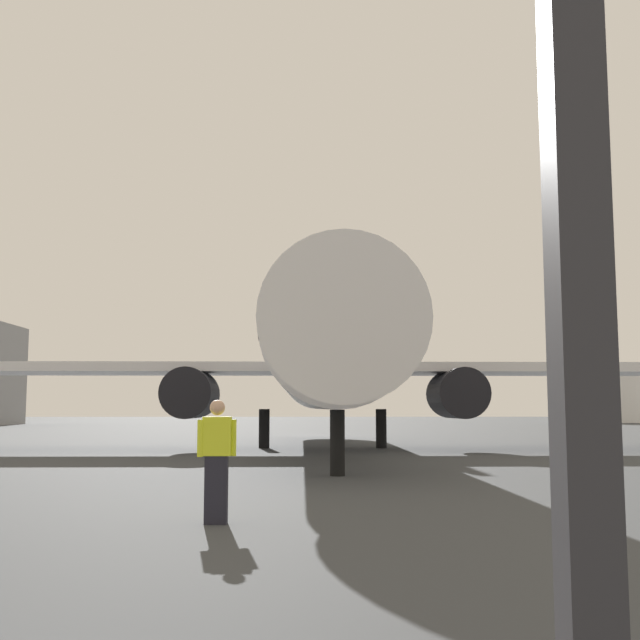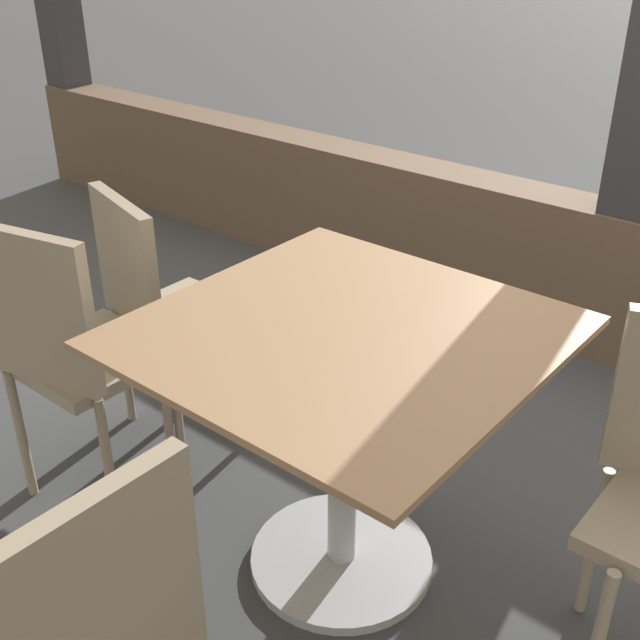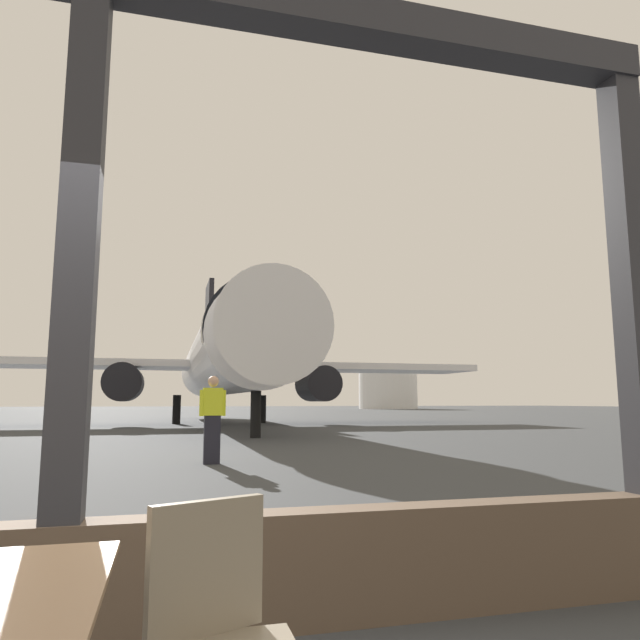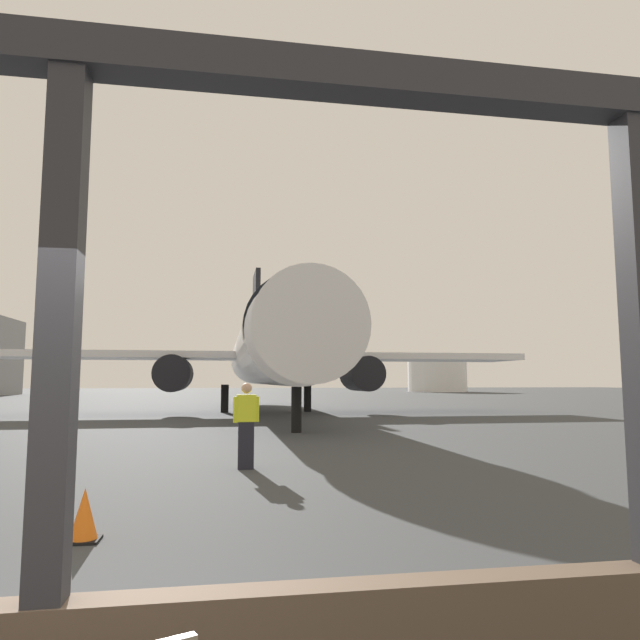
# 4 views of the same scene
# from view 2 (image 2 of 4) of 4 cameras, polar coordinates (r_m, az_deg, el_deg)

# --- Properties ---
(dining_table) EXTENTS (0.94, 0.94, 0.77)m
(dining_table) POSITION_cam_2_polar(r_m,az_deg,el_deg) (2.05, 1.72, -7.17)
(dining_table) COLOR #8C6B4C
(dining_table) RESTS_ON ground
(cafe_chair_window_left) EXTENTS (0.47, 0.47, 0.90)m
(cafe_chair_window_left) POSITION_cam_2_polar(r_m,az_deg,el_deg) (2.62, -11.48, 1.33)
(cafe_chair_window_left) COLOR gray
(cafe_chair_window_left) RESTS_ON ground
(cafe_chair_aisle_right) EXTENTS (0.46, 0.46, 0.94)m
(cafe_chair_aisle_right) POSITION_cam_2_polar(r_m,az_deg,el_deg) (2.39, -17.80, -1.62)
(cafe_chair_aisle_right) COLOR gray
(cafe_chair_aisle_right) RESTS_ON ground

